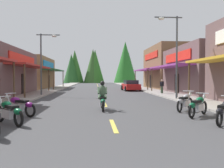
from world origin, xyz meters
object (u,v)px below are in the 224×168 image
at_px(pedestrian_strolling, 162,86).
at_px(parked_car_curbside, 131,86).
at_px(streetlamp_left, 45,55).
at_px(streetlamp_right, 173,46).
at_px(motorcycle_parked_right_2, 198,106).
at_px(rider_cruising_lead, 102,98).
at_px(motorcycle_parked_left_3, 19,105).
at_px(motorcycle_parked_right_3, 185,101).
at_px(motorcycle_parked_left_2, 9,111).

xyz_separation_m(pedestrian_strolling, parked_car_curbside, (-2.23, 6.74, -0.21)).
height_order(streetlamp_left, streetlamp_right, streetlamp_right).
relative_size(motorcycle_parked_right_2, rider_cruising_lead, 0.75).
height_order(streetlamp_right, rider_cruising_lead, streetlamp_right).
xyz_separation_m(motorcycle_parked_right_2, pedestrian_strolling, (2.33, 13.78, 0.41)).
relative_size(streetlamp_left, motorcycle_parked_left_3, 3.14).
bearing_deg(motorcycle_parked_right_2, streetlamp_left, 81.52).
relative_size(motorcycle_parked_left_3, rider_cruising_lead, 0.87).
relative_size(streetlamp_left, rider_cruising_lead, 2.73).
height_order(streetlamp_right, parked_car_curbside, streetlamp_right).
bearing_deg(parked_car_curbside, motorcycle_parked_right_3, 177.72).
distance_m(motorcycle_parked_right_2, pedestrian_strolling, 13.98).
distance_m(streetlamp_left, motorcycle_parked_right_2, 15.80).
bearing_deg(motorcycle_parked_right_3, streetlamp_left, 83.28).
height_order(motorcycle_parked_right_2, motorcycle_parked_left_2, same).
bearing_deg(motorcycle_parked_right_3, parked_car_curbside, 41.50).
bearing_deg(rider_cruising_lead, motorcycle_parked_right_2, -119.00).
distance_m(motorcycle_parked_right_2, rider_cruising_lead, 4.84).
xyz_separation_m(motorcycle_parked_left_2, motorcycle_parked_left_3, (-0.26, 1.94, 0.00)).
height_order(motorcycle_parked_left_3, parked_car_curbside, parked_car_curbside).
relative_size(streetlamp_left, motorcycle_parked_right_2, 3.66).
height_order(streetlamp_left, rider_cruising_lead, streetlamp_left).
bearing_deg(pedestrian_strolling, parked_car_curbside, -13.60).
xyz_separation_m(streetlamp_right, pedestrian_strolling, (0.95, 6.16, -3.30)).
xyz_separation_m(streetlamp_left, parked_car_curbside, (9.41, 8.21, -3.16)).
xyz_separation_m(streetlamp_right, motorcycle_parked_left_2, (-9.22, -8.90, -3.71)).
bearing_deg(parked_car_curbside, motorcycle_parked_right_2, 177.49).
bearing_deg(rider_cruising_lead, pedestrian_strolling, -30.10).
bearing_deg(motorcycle_parked_left_2, motorcycle_parked_right_2, -124.33).
relative_size(motorcycle_parked_left_3, parked_car_curbside, 0.43).
distance_m(streetlamp_right, motorcycle_parked_right_3, 7.04).
bearing_deg(pedestrian_strolling, motorcycle_parked_right_3, 137.53).
bearing_deg(streetlamp_left, motorcycle_parked_right_2, -52.92).
bearing_deg(motorcycle_parked_left_3, motorcycle_parked_left_2, 130.02).
distance_m(motorcycle_parked_left_3, parked_car_curbside, 21.49).
xyz_separation_m(motorcycle_parked_right_2, rider_cruising_lead, (-4.24, 2.33, 0.17)).
relative_size(rider_cruising_lead, parked_car_curbside, 0.49).
xyz_separation_m(motorcycle_parked_left_2, rider_cruising_lead, (3.60, 3.61, 0.17)).
height_order(pedestrian_strolling, parked_car_curbside, pedestrian_strolling).
relative_size(motorcycle_parked_right_3, pedestrian_strolling, 1.07).
bearing_deg(streetlamp_right, motorcycle_parked_left_2, -136.01).
distance_m(streetlamp_left, pedestrian_strolling, 12.10).
bearing_deg(motorcycle_parked_left_2, parked_car_curbside, -63.63).
bearing_deg(pedestrian_strolling, rider_cruising_lead, 118.27).
relative_size(motorcycle_parked_left_2, rider_cruising_lead, 0.76).
relative_size(motorcycle_parked_right_2, parked_car_curbside, 0.37).
xyz_separation_m(motorcycle_parked_right_3, parked_car_curbside, (0.02, 18.74, 0.20)).
bearing_deg(motorcycle_parked_left_2, streetlamp_left, -37.45).
height_order(streetlamp_left, motorcycle_parked_left_3, streetlamp_left).
bearing_deg(rider_cruising_lead, motorcycle_parked_left_3, 113.11).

